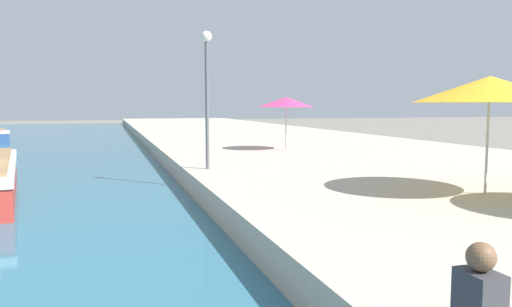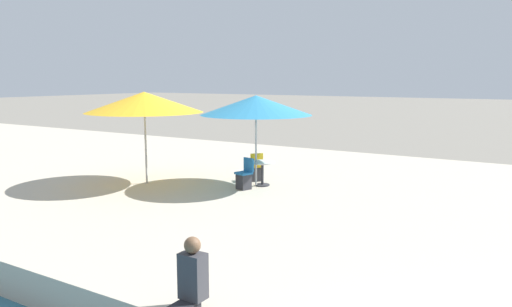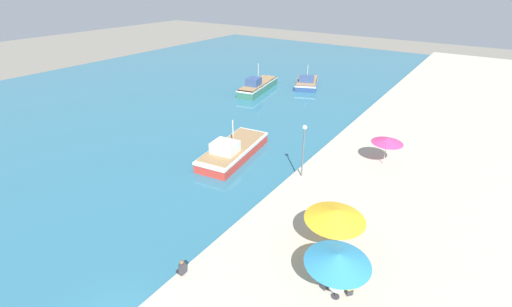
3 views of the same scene
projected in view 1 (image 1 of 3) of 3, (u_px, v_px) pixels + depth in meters
The scene contains 4 objects.
quay_promenade at pixel (253, 139), 37.22m from camera, with size 16.00×90.00×0.72m.
cafe_umbrella_white at pixel (490, 89), 11.80m from camera, with size 3.56×3.56×2.83m.
cafe_umbrella_striped at pixel (286, 102), 23.67m from camera, with size 2.67×2.67×2.51m.
lamppost at pixel (207, 76), 16.45m from camera, with size 0.36×0.36×4.56m.
Camera 1 is at (-2.47, 1.35, 2.86)m, focal length 35.00 mm.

